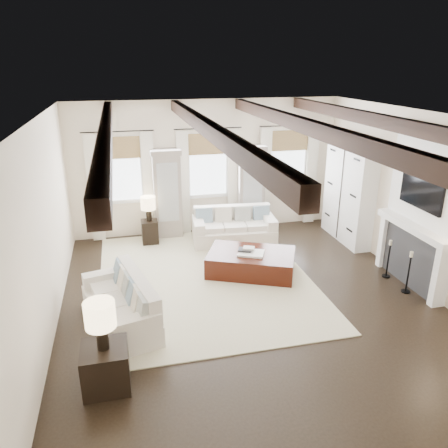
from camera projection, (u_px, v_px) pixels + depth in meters
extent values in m
plane|color=black|center=(251.00, 303.00, 7.70)|extent=(7.50, 7.50, 0.00)
cube|color=white|center=(208.00, 167.00, 10.55)|extent=(6.50, 0.04, 3.20)
cube|color=white|center=(382.00, 361.00, 3.72)|extent=(6.50, 0.04, 3.20)
cube|color=white|center=(42.00, 235.00, 6.43)|extent=(0.04, 7.50, 3.20)
cube|color=white|center=(426.00, 204.00, 7.85)|extent=(0.04, 7.50, 3.20)
cube|color=white|center=(256.00, 118.00, 6.58)|extent=(6.50, 7.50, 0.04)
cube|color=black|center=(106.00, 131.00, 6.14)|extent=(0.16, 7.40, 0.22)
cube|color=black|center=(207.00, 128.00, 6.46)|extent=(0.16, 7.40, 0.22)
cube|color=black|center=(301.00, 125.00, 6.78)|extent=(0.16, 7.40, 0.22)
cube|color=black|center=(384.00, 122.00, 7.10)|extent=(0.16, 7.40, 0.22)
cube|color=white|center=(121.00, 170.00, 10.06)|extent=(0.90, 0.03, 1.45)
cube|color=olive|center=(119.00, 148.00, 9.82)|extent=(0.94, 0.04, 0.50)
cube|color=white|center=(94.00, 189.00, 9.97)|extent=(0.28, 0.08, 2.50)
cube|color=white|center=(149.00, 186.00, 10.24)|extent=(0.28, 0.08, 2.50)
cylinder|color=black|center=(117.00, 131.00, 9.65)|extent=(1.60, 0.02, 0.02)
cube|color=white|center=(208.00, 166.00, 10.51)|extent=(0.90, 0.03, 1.45)
cube|color=olive|center=(208.00, 144.00, 10.27)|extent=(0.94, 0.04, 0.50)
cube|color=white|center=(183.00, 183.00, 10.42)|extent=(0.28, 0.08, 2.50)
cube|color=white|center=(234.00, 180.00, 10.69)|extent=(0.28, 0.08, 2.50)
cylinder|color=black|center=(208.00, 128.00, 10.10)|extent=(1.60, 0.02, 0.02)
cube|color=white|center=(288.00, 161.00, 10.96)|extent=(0.90, 0.03, 1.45)
cube|color=olive|center=(290.00, 141.00, 10.72)|extent=(0.94, 0.04, 0.50)
cube|color=white|center=(265.00, 178.00, 10.86)|extent=(0.28, 0.08, 2.50)
cube|color=white|center=(311.00, 176.00, 11.14)|extent=(0.28, 0.08, 2.50)
cylinder|color=black|center=(291.00, 126.00, 10.54)|extent=(1.60, 0.02, 0.02)
cube|color=#A3988E|center=(167.00, 196.00, 10.34)|extent=(0.64, 0.38, 2.00)
cube|color=#B2B7BA|center=(168.00, 193.00, 10.10)|extent=(0.48, 0.02, 1.40)
cube|color=#A3988E|center=(165.00, 152.00, 9.97)|extent=(0.70, 0.42, 0.12)
cube|color=#A3988E|center=(250.00, 191.00, 10.79)|extent=(0.64, 0.38, 2.00)
cube|color=#B2B7BA|center=(253.00, 187.00, 10.55)|extent=(0.48, 0.02, 1.40)
cube|color=#A3988E|center=(251.00, 148.00, 10.42)|extent=(0.70, 0.42, 0.12)
cube|color=#262629|center=(413.00, 257.00, 8.19)|extent=(0.18, 1.50, 1.10)
cube|color=black|center=(410.00, 265.00, 8.24)|extent=(0.10, 0.90, 0.70)
cube|color=white|center=(441.00, 277.00, 7.44)|extent=(0.26, 0.14, 1.10)
cube|color=white|center=(386.00, 241.00, 8.93)|extent=(0.26, 0.14, 1.10)
cube|color=white|center=(414.00, 227.00, 7.97)|extent=(0.32, 1.90, 0.12)
cube|color=white|center=(428.00, 177.00, 7.66)|extent=(0.10, 1.90, 1.80)
cube|color=black|center=(422.00, 191.00, 7.73)|extent=(0.07, 1.10, 0.64)
cube|color=silver|center=(349.00, 189.00, 10.07)|extent=(0.40, 1.70, 2.50)
cube|color=black|center=(341.00, 189.00, 10.02)|extent=(0.01, 0.02, 2.40)
cube|color=beige|center=(205.00, 278.00, 8.58)|extent=(3.99, 4.95, 0.02)
cube|color=white|center=(234.00, 235.00, 10.23)|extent=(1.97, 1.03, 0.36)
cube|color=white|center=(232.00, 214.00, 10.39)|extent=(1.82, 0.36, 0.45)
cube|color=white|center=(198.00, 225.00, 10.01)|extent=(0.31, 0.83, 0.24)
cube|color=white|center=(269.00, 221.00, 10.24)|extent=(0.31, 0.83, 0.24)
cube|color=white|center=(212.00, 227.00, 10.03)|extent=(0.55, 0.59, 0.13)
cube|color=white|center=(234.00, 226.00, 10.10)|extent=(0.55, 0.59, 0.13)
cube|color=white|center=(257.00, 225.00, 10.17)|extent=(0.55, 0.59, 0.13)
cube|color=#6F8FA5|center=(204.00, 217.00, 10.15)|extent=(0.40, 0.23, 0.40)
cube|color=silver|center=(223.00, 216.00, 10.21)|extent=(0.40, 0.23, 0.40)
cube|color=beige|center=(242.00, 215.00, 10.27)|extent=(0.40, 0.23, 0.40)
cube|color=#6F8FA5|center=(261.00, 214.00, 10.33)|extent=(0.40, 0.23, 0.40)
cube|color=white|center=(120.00, 315.00, 7.02)|extent=(1.26, 2.02, 0.36)
cube|color=white|center=(138.00, 288.00, 7.02)|extent=(0.61, 1.78, 0.45)
cube|color=white|center=(107.00, 277.00, 7.60)|extent=(0.83, 0.41, 0.23)
cube|color=white|center=(133.00, 325.00, 6.23)|extent=(0.83, 0.41, 0.23)
cube|color=white|center=(109.00, 288.00, 7.34)|extent=(0.64, 0.61, 0.12)
cube|color=white|center=(116.00, 302.00, 6.91)|extent=(0.64, 0.61, 0.12)
cube|color=white|center=(125.00, 318.00, 6.48)|extent=(0.64, 0.61, 0.12)
cube|color=#6F8FA5|center=(118.00, 272.00, 7.50)|extent=(0.28, 0.41, 0.39)
cube|color=silver|center=(122.00, 278.00, 7.28)|extent=(0.28, 0.41, 0.39)
cube|color=beige|center=(127.00, 285.00, 7.05)|extent=(0.28, 0.41, 0.39)
cube|color=#6F8FA5|center=(131.00, 292.00, 6.83)|extent=(0.28, 0.41, 0.39)
cube|color=silver|center=(136.00, 300.00, 6.61)|extent=(0.28, 0.41, 0.39)
cube|color=beige|center=(141.00, 309.00, 6.38)|extent=(0.28, 0.41, 0.39)
cube|color=black|center=(251.00, 263.00, 8.73)|extent=(1.97, 1.66, 0.44)
cube|color=white|center=(251.00, 253.00, 8.58)|extent=(0.61, 0.55, 0.04)
cube|color=#262628|center=(245.00, 250.00, 8.64)|extent=(0.32, 0.29, 0.04)
cube|color=beige|center=(249.00, 248.00, 8.63)|extent=(0.27, 0.25, 0.03)
cube|color=black|center=(106.00, 367.00, 5.63)|extent=(0.59, 0.59, 0.59)
cylinder|color=black|center=(102.00, 337.00, 5.47)|extent=(0.15, 0.15, 0.32)
cylinder|color=#F9D89E|center=(100.00, 314.00, 5.36)|extent=(0.39, 0.39, 0.34)
cube|color=black|center=(150.00, 232.00, 10.15)|extent=(0.37, 0.37, 0.56)
cylinder|color=black|center=(149.00, 215.00, 10.01)|extent=(0.13, 0.13, 0.28)
cylinder|color=#F9D89E|center=(148.00, 203.00, 9.91)|extent=(0.33, 0.33, 0.30)
cylinder|color=black|center=(405.00, 291.00, 8.07)|extent=(0.16, 0.16, 0.02)
cylinder|color=black|center=(408.00, 274.00, 7.95)|extent=(0.03, 0.03, 0.72)
cylinder|color=beige|center=(411.00, 254.00, 7.81)|extent=(0.06, 0.06, 0.10)
cylinder|color=black|center=(386.00, 276.00, 8.65)|extent=(0.16, 0.16, 0.02)
cylinder|color=black|center=(388.00, 261.00, 8.53)|extent=(0.03, 0.03, 0.69)
cylinder|color=beige|center=(391.00, 243.00, 8.39)|extent=(0.06, 0.06, 0.10)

